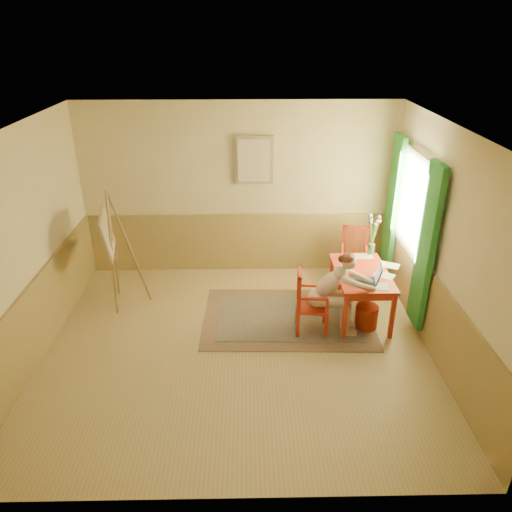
{
  "coord_description": "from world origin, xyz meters",
  "views": [
    {
      "loc": [
        0.14,
        -5.21,
        3.84
      ],
      "look_at": [
        0.25,
        0.55,
        1.05
      ],
      "focal_mm": 34.07,
      "sensor_mm": 36.0,
      "label": 1
    }
  ],
  "objects_px": {
    "table": "(361,277)",
    "figure": "(334,290)",
    "chair_back": "(354,257)",
    "laptop": "(368,279)",
    "easel": "(110,238)",
    "chair_left": "(309,302)"
  },
  "relations": [
    {
      "from": "table",
      "to": "easel",
      "type": "distance_m",
      "value": 3.59
    },
    {
      "from": "figure",
      "to": "table",
      "type": "bearing_deg",
      "value": 40.53
    },
    {
      "from": "table",
      "to": "figure",
      "type": "bearing_deg",
      "value": -139.47
    },
    {
      "from": "table",
      "to": "chair_back",
      "type": "height_order",
      "value": "chair_back"
    },
    {
      "from": "table",
      "to": "chair_back",
      "type": "bearing_deg",
      "value": 84.21
    },
    {
      "from": "laptop",
      "to": "chair_back",
      "type": "bearing_deg",
      "value": 85.87
    },
    {
      "from": "laptop",
      "to": "chair_left",
      "type": "bearing_deg",
      "value": -175.34
    },
    {
      "from": "table",
      "to": "laptop",
      "type": "bearing_deg",
      "value": -88.7
    },
    {
      "from": "chair_left",
      "to": "laptop",
      "type": "relative_size",
      "value": 2.08
    },
    {
      "from": "table",
      "to": "figure",
      "type": "distance_m",
      "value": 0.59
    },
    {
      "from": "table",
      "to": "chair_left",
      "type": "height_order",
      "value": "chair_left"
    },
    {
      "from": "table",
      "to": "chair_back",
      "type": "distance_m",
      "value": 0.98
    },
    {
      "from": "chair_left",
      "to": "figure",
      "type": "relative_size",
      "value": 0.77
    },
    {
      "from": "figure",
      "to": "laptop",
      "type": "bearing_deg",
      "value": 10.74
    },
    {
      "from": "laptop",
      "to": "table",
      "type": "bearing_deg",
      "value": 91.3
    },
    {
      "from": "table",
      "to": "laptop",
      "type": "xyz_separation_m",
      "value": [
        0.01,
        -0.3,
        0.14
      ]
    },
    {
      "from": "chair_back",
      "to": "laptop",
      "type": "xyz_separation_m",
      "value": [
        -0.09,
        -1.26,
        0.3
      ]
    },
    {
      "from": "easel",
      "to": "figure",
      "type": "bearing_deg",
      "value": -14.68
    },
    {
      "from": "chair_left",
      "to": "chair_back",
      "type": "height_order",
      "value": "chair_back"
    },
    {
      "from": "chair_back",
      "to": "figure",
      "type": "height_order",
      "value": "figure"
    },
    {
      "from": "chair_left",
      "to": "chair_back",
      "type": "relative_size",
      "value": 0.97
    },
    {
      "from": "chair_left",
      "to": "chair_back",
      "type": "bearing_deg",
      "value": 56.77
    }
  ]
}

